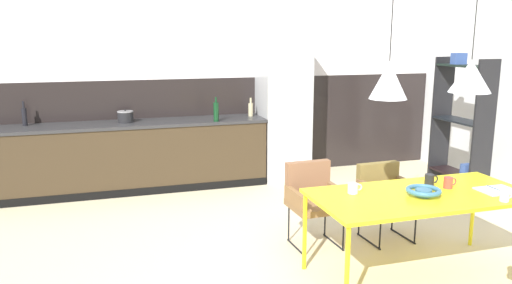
{
  "coord_description": "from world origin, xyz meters",
  "views": [
    {
      "loc": [
        -1.7,
        -3.43,
        1.99
      ],
      "look_at": [
        -0.32,
        1.08,
        1.0
      ],
      "focal_mm": 35.01,
      "sensor_mm": 36.0,
      "label": 1
    }
  ],
  "objects_px": {
    "bottle_wine_green": "(251,109)",
    "bottle_spice_small": "(216,111)",
    "mug_wide_latte": "(353,188)",
    "mug_glass_clear": "(448,183)",
    "open_shelf_unit": "(461,124)",
    "fruit_bowl": "(423,191)",
    "mug_dark_espresso": "(505,196)",
    "pendant_lamp_over_table_near": "(389,80)",
    "refrigerator_column": "(283,108)",
    "pendant_lamp_over_table_far": "(470,76)",
    "open_book": "(497,190)",
    "armchair_corner_seat": "(313,194)",
    "mug_tall_blue": "(430,180)",
    "bottle_vinegar_dark": "(24,116)",
    "cooking_pot": "(125,117)",
    "armchair_head_of_table": "(384,190)",
    "dining_table": "(422,198)"
  },
  "relations": [
    {
      "from": "mug_wide_latte",
      "to": "bottle_vinegar_dark",
      "type": "relative_size",
      "value": 0.41
    },
    {
      "from": "mug_dark_espresso",
      "to": "bottle_wine_green",
      "type": "xyz_separation_m",
      "value": [
        -1.01,
        3.63,
        0.24
      ]
    },
    {
      "from": "refrigerator_column",
      "to": "bottle_vinegar_dark",
      "type": "relative_size",
      "value": 6.59
    },
    {
      "from": "armchair_corner_seat",
      "to": "pendant_lamp_over_table_far",
      "type": "xyz_separation_m",
      "value": [
        0.95,
        -0.91,
        1.18
      ]
    },
    {
      "from": "dining_table",
      "to": "bottle_wine_green",
      "type": "relative_size",
      "value": 7.06
    },
    {
      "from": "bottle_spice_small",
      "to": "open_shelf_unit",
      "type": "xyz_separation_m",
      "value": [
        2.94,
        -1.13,
        -0.13
      ]
    },
    {
      "from": "refrigerator_column",
      "to": "bottle_wine_green",
      "type": "distance_m",
      "value": 0.47
    },
    {
      "from": "armchair_head_of_table",
      "to": "open_book",
      "type": "bearing_deg",
      "value": 114.79
    },
    {
      "from": "mug_tall_blue",
      "to": "mug_wide_latte",
      "type": "bearing_deg",
      "value": 178.51
    },
    {
      "from": "mug_glass_clear",
      "to": "bottle_vinegar_dark",
      "type": "bearing_deg",
      "value": 138.56
    },
    {
      "from": "mug_tall_blue",
      "to": "cooking_pot",
      "type": "bearing_deg",
      "value": 127.8
    },
    {
      "from": "cooking_pot",
      "to": "open_book",
      "type": "bearing_deg",
      "value": -49.74
    },
    {
      "from": "fruit_bowl",
      "to": "open_shelf_unit",
      "type": "bearing_deg",
      "value": 45.18
    },
    {
      "from": "dining_table",
      "to": "pendant_lamp_over_table_far",
      "type": "distance_m",
      "value": 1.06
    },
    {
      "from": "pendant_lamp_over_table_far",
      "to": "armchair_corner_seat",
      "type": "bearing_deg",
      "value": 136.31
    },
    {
      "from": "bottle_vinegar_dark",
      "to": "mug_glass_clear",
      "type": "bearing_deg",
      "value": -41.44
    },
    {
      "from": "cooking_pot",
      "to": "refrigerator_column",
      "type": "bearing_deg",
      "value": -0.83
    },
    {
      "from": "dining_table",
      "to": "open_book",
      "type": "xyz_separation_m",
      "value": [
        0.65,
        -0.12,
        0.05
      ]
    },
    {
      "from": "mug_glass_clear",
      "to": "open_shelf_unit",
      "type": "relative_size",
      "value": 0.07
    },
    {
      "from": "mug_wide_latte",
      "to": "mug_glass_clear",
      "type": "bearing_deg",
      "value": -7.58
    },
    {
      "from": "refrigerator_column",
      "to": "pendant_lamp_over_table_far",
      "type": "height_order",
      "value": "pendant_lamp_over_table_far"
    },
    {
      "from": "bottle_vinegar_dark",
      "to": "open_shelf_unit",
      "type": "height_order",
      "value": "open_shelf_unit"
    },
    {
      "from": "fruit_bowl",
      "to": "mug_wide_latte",
      "type": "xyz_separation_m",
      "value": [
        -0.5,
        0.24,
        -0.0
      ]
    },
    {
      "from": "armchair_corner_seat",
      "to": "mug_tall_blue",
      "type": "height_order",
      "value": "mug_tall_blue"
    },
    {
      "from": "dining_table",
      "to": "pendant_lamp_over_table_far",
      "type": "bearing_deg",
      "value": -1.74
    },
    {
      "from": "refrigerator_column",
      "to": "fruit_bowl",
      "type": "relative_size",
      "value": 7.22
    },
    {
      "from": "bottle_spice_small",
      "to": "pendant_lamp_over_table_far",
      "type": "height_order",
      "value": "pendant_lamp_over_table_far"
    },
    {
      "from": "fruit_bowl",
      "to": "bottle_vinegar_dark",
      "type": "xyz_separation_m",
      "value": [
        -3.4,
        3.42,
        0.26
      ]
    },
    {
      "from": "bottle_wine_green",
      "to": "dining_table",
      "type": "bearing_deg",
      "value": -81.18
    },
    {
      "from": "dining_table",
      "to": "mug_tall_blue",
      "type": "relative_size",
      "value": 14.34
    },
    {
      "from": "bottle_vinegar_dark",
      "to": "bottle_spice_small",
      "type": "relative_size",
      "value": 0.96
    },
    {
      "from": "mug_wide_latte",
      "to": "pendant_lamp_over_table_near",
      "type": "relative_size",
      "value": 0.1
    },
    {
      "from": "open_book",
      "to": "open_shelf_unit",
      "type": "xyz_separation_m",
      "value": [
        1.23,
        1.98,
        0.17
      ]
    },
    {
      "from": "pendant_lamp_over_table_near",
      "to": "dining_table",
      "type": "bearing_deg",
      "value": -2.19
    },
    {
      "from": "armchair_corner_seat",
      "to": "bottle_spice_small",
      "type": "height_order",
      "value": "bottle_spice_small"
    },
    {
      "from": "cooking_pot",
      "to": "pendant_lamp_over_table_near",
      "type": "height_order",
      "value": "pendant_lamp_over_table_near"
    },
    {
      "from": "dining_table",
      "to": "bottle_spice_small",
      "type": "xyz_separation_m",
      "value": [
        -1.07,
        2.99,
        0.35
      ]
    },
    {
      "from": "bottle_vinegar_dark",
      "to": "pendant_lamp_over_table_far",
      "type": "height_order",
      "value": "pendant_lamp_over_table_far"
    },
    {
      "from": "cooking_pot",
      "to": "armchair_head_of_table",
      "type": "bearing_deg",
      "value": -45.72
    },
    {
      "from": "fruit_bowl",
      "to": "pendant_lamp_over_table_far",
      "type": "height_order",
      "value": "pendant_lamp_over_table_far"
    },
    {
      "from": "bottle_spice_small",
      "to": "pendant_lamp_over_table_near",
      "type": "distance_m",
      "value": 3.12
    },
    {
      "from": "bottle_wine_green",
      "to": "bottle_spice_small",
      "type": "bearing_deg",
      "value": -152.41
    },
    {
      "from": "mug_wide_latte",
      "to": "dining_table",
      "type": "bearing_deg",
      "value": -18.7
    },
    {
      "from": "armchair_head_of_table",
      "to": "refrigerator_column",
      "type": "bearing_deg",
      "value": -87.71
    },
    {
      "from": "armchair_corner_seat",
      "to": "pendant_lamp_over_table_near",
      "type": "height_order",
      "value": "pendant_lamp_over_table_near"
    },
    {
      "from": "mug_tall_blue",
      "to": "cooking_pot",
      "type": "height_order",
      "value": "cooking_pot"
    },
    {
      "from": "refrigerator_column",
      "to": "open_book",
      "type": "bearing_deg",
      "value": -78.32
    },
    {
      "from": "bottle_wine_green",
      "to": "bottle_vinegar_dark",
      "type": "distance_m",
      "value": 2.92
    },
    {
      "from": "bottle_vinegar_dark",
      "to": "open_shelf_unit",
      "type": "distance_m",
      "value": 5.51
    },
    {
      "from": "refrigerator_column",
      "to": "mug_wide_latte",
      "type": "bearing_deg",
      "value": -99.22
    }
  ]
}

